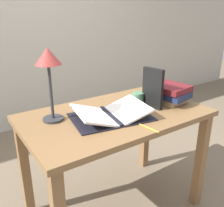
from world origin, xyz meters
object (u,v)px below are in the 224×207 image
reading_lamp (48,65)px  coffee_mug (138,99)px  open_book (111,114)px  pencil (148,128)px  book_standing_upright (153,88)px  book_stack_tall (168,92)px

reading_lamp → coffee_mug: (0.59, -0.09, -0.30)m
open_book → pencil: open_book is taller
pencil → book_standing_upright: bearing=43.4°
open_book → pencil: (0.09, -0.24, -0.02)m
coffee_mug → book_stack_tall: bearing=-17.1°
book_stack_tall → coffee_mug: bearing=162.9°
book_standing_upright → reading_lamp: size_ratio=0.63×
open_book → pencil: 0.26m
open_book → book_stack_tall: 0.51m
coffee_mug → pencil: (-0.19, -0.32, -0.04)m
coffee_mug → pencil: bearing=-120.9°
open_book → coffee_mug: bearing=25.6°
book_stack_tall → pencil: bearing=-149.0°
book_stack_tall → book_standing_upright: bearing=-173.7°
book_stack_tall → pencil: book_stack_tall is taller
book_stack_tall → reading_lamp: (-0.81, 0.16, 0.27)m
book_stack_tall → reading_lamp: bearing=169.1°
open_book → coffee_mug: size_ratio=4.84×
book_standing_upright → coffee_mug: book_standing_upright is taller
open_book → book_standing_upright: 0.35m
open_book → pencil: size_ratio=3.31×
open_book → reading_lamp: reading_lamp is taller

